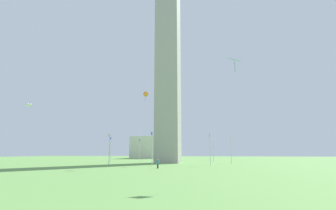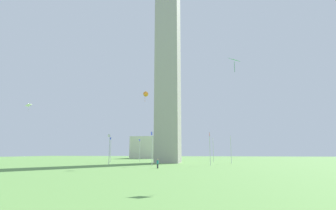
{
  "view_description": "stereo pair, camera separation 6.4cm",
  "coord_description": "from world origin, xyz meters",
  "px_view_note": "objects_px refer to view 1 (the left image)",
  "views": [
    {
      "loc": [
        71.43,
        14.52,
        2.85
      ],
      "look_at": [
        0.0,
        0.0,
        16.25
      ],
      "focal_mm": 27.64,
      "sensor_mm": 36.0,
      "label": 1
    },
    {
      "loc": [
        71.42,
        14.58,
        2.85
      ],
      "look_at": [
        0.0,
        0.0,
        16.25
      ],
      "focal_mm": 27.64,
      "sensor_mm": 36.0,
      "label": 2
    }
  ],
  "objects_px": {
    "flagpole_s": "(178,149)",
    "flagpole_sw": "(140,149)",
    "kite_white_diamond": "(29,105)",
    "kite_orange_delta": "(145,94)",
    "person_teal_shirt": "(158,164)",
    "obelisk_monument": "(168,59)",
    "kite_green_diamond": "(234,60)",
    "flagpole_w": "(111,148)",
    "flagpole_e": "(231,148)",
    "flagpole_nw": "(109,147)",
    "flagpole_se": "(213,149)",
    "flagpole_ne": "(210,147)",
    "distant_building": "(149,148)",
    "flagpole_n": "(152,147)"
  },
  "relations": [
    {
      "from": "kite_white_diamond",
      "to": "flagpole_n",
      "type": "bearing_deg",
      "value": 97.77
    },
    {
      "from": "flagpole_ne",
      "to": "kite_green_diamond",
      "type": "bearing_deg",
      "value": 7.95
    },
    {
      "from": "distant_building",
      "to": "person_teal_shirt",
      "type": "bearing_deg",
      "value": 16.87
    },
    {
      "from": "flagpole_se",
      "to": "kite_orange_delta",
      "type": "distance_m",
      "value": 36.77
    },
    {
      "from": "flagpole_e",
      "to": "kite_green_diamond",
      "type": "bearing_deg",
      "value": -0.94
    },
    {
      "from": "flagpole_nw",
      "to": "flagpole_ne",
      "type": "bearing_deg",
      "value": 90.0
    },
    {
      "from": "flagpole_ne",
      "to": "flagpole_sw",
      "type": "height_order",
      "value": "same"
    },
    {
      "from": "distant_building",
      "to": "kite_orange_delta",
      "type": "bearing_deg",
      "value": 15.05
    },
    {
      "from": "flagpole_ne",
      "to": "kite_white_diamond",
      "type": "bearing_deg",
      "value": -77.62
    },
    {
      "from": "kite_white_diamond",
      "to": "flagpole_se",
      "type": "bearing_deg",
      "value": 129.28
    },
    {
      "from": "flagpole_ne",
      "to": "obelisk_monument",
      "type": "bearing_deg",
      "value": -135.15
    },
    {
      "from": "flagpole_s",
      "to": "kite_white_diamond",
      "type": "height_order",
      "value": "kite_white_diamond"
    },
    {
      "from": "kite_white_diamond",
      "to": "kite_orange_delta",
      "type": "distance_m",
      "value": 27.61
    },
    {
      "from": "person_teal_shirt",
      "to": "flagpole_w",
      "type": "bearing_deg",
      "value": 40.74
    },
    {
      "from": "flagpole_ne",
      "to": "person_teal_shirt",
      "type": "height_order",
      "value": "flagpole_ne"
    },
    {
      "from": "flagpole_s",
      "to": "kite_white_diamond",
      "type": "distance_m",
      "value": 48.23
    },
    {
      "from": "flagpole_w",
      "to": "flagpole_ne",
      "type": "bearing_deg",
      "value": 67.5
    },
    {
      "from": "flagpole_w",
      "to": "flagpole_nw",
      "type": "xyz_separation_m",
      "value": [
        12.06,
        4.99,
        0.0
      ]
    },
    {
      "from": "flagpole_sw",
      "to": "person_teal_shirt",
      "type": "distance_m",
      "value": 39.75
    },
    {
      "from": "flagpole_se",
      "to": "flagpole_ne",
      "type": "bearing_deg",
      "value": -0.0
    },
    {
      "from": "flagpole_e",
      "to": "flagpole_s",
      "type": "distance_m",
      "value": 24.11
    },
    {
      "from": "flagpole_e",
      "to": "flagpole_w",
      "type": "relative_size",
      "value": 1.0
    },
    {
      "from": "flagpole_s",
      "to": "kite_green_diamond",
      "type": "relative_size",
      "value": 4.29
    },
    {
      "from": "flagpole_s",
      "to": "person_teal_shirt",
      "type": "distance_m",
      "value": 41.84
    },
    {
      "from": "flagpole_s",
      "to": "flagpole_w",
      "type": "relative_size",
      "value": 1.0
    },
    {
      "from": "flagpole_s",
      "to": "flagpole_se",
      "type": "bearing_deg",
      "value": 67.5
    },
    {
      "from": "flagpole_s",
      "to": "distant_building",
      "type": "xyz_separation_m",
      "value": [
        -38.0,
        -21.04,
        1.12
      ]
    },
    {
      "from": "flagpole_e",
      "to": "flagpole_w",
      "type": "distance_m",
      "value": 34.1
    },
    {
      "from": "kite_green_diamond",
      "to": "obelisk_monument",
      "type": "bearing_deg",
      "value": -159.11
    },
    {
      "from": "flagpole_ne",
      "to": "flagpole_se",
      "type": "bearing_deg",
      "value": 180.0
    },
    {
      "from": "flagpole_e",
      "to": "flagpole_sw",
      "type": "relative_size",
      "value": 1.0
    },
    {
      "from": "flagpole_sw",
      "to": "kite_orange_delta",
      "type": "xyz_separation_m",
      "value": [
        32.77,
        11.39,
        10.77
      ]
    },
    {
      "from": "kite_green_diamond",
      "to": "distant_building",
      "type": "distance_m",
      "value": 105.03
    },
    {
      "from": "flagpole_se",
      "to": "person_teal_shirt",
      "type": "distance_m",
      "value": 37.82
    },
    {
      "from": "flagpole_w",
      "to": "obelisk_monument",
      "type": "bearing_deg",
      "value": 90.22
    },
    {
      "from": "flagpole_sw",
      "to": "distant_building",
      "type": "xyz_separation_m",
      "value": [
        -43.0,
        -8.99,
        1.12
      ]
    },
    {
      "from": "kite_orange_delta",
      "to": "distant_building",
      "type": "bearing_deg",
      "value": -164.95
    },
    {
      "from": "flagpole_nw",
      "to": "distant_building",
      "type": "bearing_deg",
      "value": -172.37
    },
    {
      "from": "kite_white_diamond",
      "to": "kite_orange_delta",
      "type": "xyz_separation_m",
      "value": [
        -0.19,
        27.58,
        1.38
      ]
    },
    {
      "from": "flagpole_n",
      "to": "person_teal_shirt",
      "type": "xyz_separation_m",
      "value": [
        7.5,
        3.1,
        -3.21
      ]
    },
    {
      "from": "person_teal_shirt",
      "to": "flagpole_s",
      "type": "bearing_deg",
      "value": 5.62
    },
    {
      "from": "obelisk_monument",
      "to": "kite_green_diamond",
      "type": "relative_size",
      "value": 35.14
    },
    {
      "from": "flagpole_sw",
      "to": "kite_white_diamond",
      "type": "xyz_separation_m",
      "value": [
        32.96,
        -16.18,
        9.38
      ]
    },
    {
      "from": "flagpole_s",
      "to": "flagpole_nw",
      "type": "bearing_deg",
      "value": -22.5
    },
    {
      "from": "kite_white_diamond",
      "to": "flagpole_sw",
      "type": "bearing_deg",
      "value": 153.85
    },
    {
      "from": "obelisk_monument",
      "to": "kite_white_diamond",
      "type": "bearing_deg",
      "value": -53.4
    },
    {
      "from": "flagpole_s",
      "to": "flagpole_sw",
      "type": "distance_m",
      "value": 13.05
    },
    {
      "from": "flagpole_ne",
      "to": "flagpole_w",
      "type": "relative_size",
      "value": 1.0
    },
    {
      "from": "flagpole_n",
      "to": "flagpole_w",
      "type": "height_order",
      "value": "same"
    },
    {
      "from": "flagpole_sw",
      "to": "kite_green_diamond",
      "type": "xyz_separation_m",
      "value": [
        54.83,
        28.4,
        9.02
      ]
    }
  ]
}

